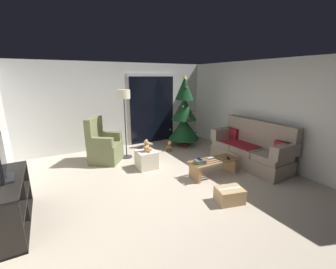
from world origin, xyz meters
name	(u,v)px	position (x,y,z in m)	size (l,w,h in m)	color
ground_plane	(167,187)	(0.00, 0.00, 0.00)	(7.00, 7.00, 0.00)	#B2A38E
wall_back	(119,106)	(0.00, 3.06, 1.25)	(5.72, 0.12, 2.50)	silver
wall_right	(271,113)	(2.86, 0.00, 1.25)	(0.12, 6.00, 2.50)	silver
patio_door_frame	(152,109)	(1.07, 2.99, 1.10)	(1.60, 0.02, 2.20)	silver
patio_door_glass	(152,110)	(1.07, 2.97, 1.05)	(1.50, 0.02, 2.10)	black
couch	(251,149)	(2.32, 0.01, 0.40)	(0.85, 1.97, 1.08)	gray
coffee_table	(213,165)	(1.13, -0.02, 0.24)	(1.10, 0.40, 0.36)	#9E7547
remote_silver	(211,158)	(1.12, 0.07, 0.37)	(0.04, 0.16, 0.02)	#ADADB2
remote_black	(228,158)	(1.45, -0.12, 0.37)	(0.04, 0.16, 0.02)	black
book_stack	(200,161)	(0.75, -0.04, 0.40)	(0.24, 0.21, 0.08)	#337042
cell_phone	(200,159)	(0.76, -0.02, 0.44)	(0.07, 0.14, 0.01)	black
christmas_tree	(184,116)	(1.73, 2.11, 0.95)	(0.94, 0.94, 2.15)	#4C1E19
armchair	(104,146)	(-0.77, 1.94, 0.40)	(0.96, 0.96, 1.13)	olive
floor_lamp	(124,101)	(-0.17, 1.96, 1.51)	(0.32, 0.32, 1.78)	#2D2D30
media_shelf	(8,207)	(-2.53, -0.03, 0.35)	(0.40, 1.40, 0.74)	black
television	(1,158)	(-2.50, 0.02, 1.05)	(0.23, 0.84, 0.61)	black
ottoman	(146,160)	(0.02, 1.06, 0.20)	(0.44, 0.44, 0.41)	beige
teddy_bear_honey	(147,146)	(0.03, 1.05, 0.53)	(0.21, 0.21, 0.29)	tan
teddy_bear_chestnut_by_tree	(169,147)	(1.09, 1.89, 0.12)	(0.22, 0.21, 0.29)	brown
cardboard_box_taped_mid_floor	(230,195)	(0.68, -0.99, 0.13)	(0.52, 0.43, 0.26)	tan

